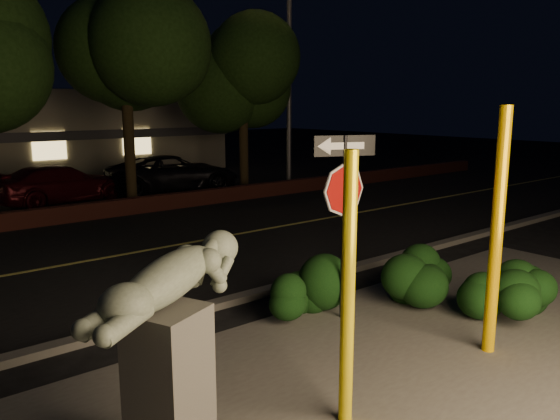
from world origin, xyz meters
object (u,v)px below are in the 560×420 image
(signpost, at_px, (344,191))
(streetlight, at_px, (287,46))
(sculpture, at_px, (170,336))
(yellow_pole_right, at_px, (497,233))
(parked_car_darkred, at_px, (61,184))
(parked_car_dark, at_px, (173,173))
(yellow_pole_left, at_px, (348,292))

(signpost, bearing_deg, streetlight, 76.89)
(sculpture, bearing_deg, yellow_pole_right, -29.93)
(sculpture, bearing_deg, streetlight, 24.24)
(sculpture, relative_size, parked_car_darkred, 0.47)
(streetlight, distance_m, parked_car_dark, 6.72)
(yellow_pole_left, relative_size, sculpture, 1.39)
(yellow_pole_right, xyz_separation_m, sculpture, (-4.53, 0.57, -0.38))
(yellow_pole_right, xyz_separation_m, streetlight, (7.58, 13.56, 3.93))
(yellow_pole_left, distance_m, sculpture, 1.85)
(yellow_pole_left, height_order, sculpture, yellow_pole_left)
(parked_car_darkred, bearing_deg, sculpture, 156.26)
(yellow_pole_right, height_order, streetlight, streetlight)
(sculpture, bearing_deg, parked_car_darkred, 53.47)
(streetlight, height_order, parked_car_darkred, streetlight)
(yellow_pole_left, bearing_deg, yellow_pole_right, -1.12)
(sculpture, distance_m, parked_car_darkred, 15.43)
(streetlight, xyz_separation_m, parked_car_dark, (-4.22, 1.83, -4.90))
(yellow_pole_right, height_order, sculpture, yellow_pole_right)
(yellow_pole_left, height_order, parked_car_darkred, yellow_pole_left)
(signpost, xyz_separation_m, parked_car_darkred, (-0.14, 13.42, -1.41))
(yellow_pole_left, xyz_separation_m, yellow_pole_right, (2.75, -0.05, 0.21))
(parked_car_darkred, bearing_deg, signpost, 170.60)
(sculpture, distance_m, streetlight, 18.27)
(yellow_pole_right, bearing_deg, signpost, 108.88)
(parked_car_darkred, relative_size, parked_car_dark, 0.89)
(sculpture, height_order, streetlight, streetlight)
(yellow_pole_left, height_order, signpost, yellow_pole_left)
(yellow_pole_left, distance_m, signpost, 2.96)
(parked_car_darkred, bearing_deg, streetlight, -113.16)
(yellow_pole_right, relative_size, signpost, 1.16)
(yellow_pole_left, relative_size, signpost, 1.01)
(yellow_pole_left, distance_m, yellow_pole_right, 2.76)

